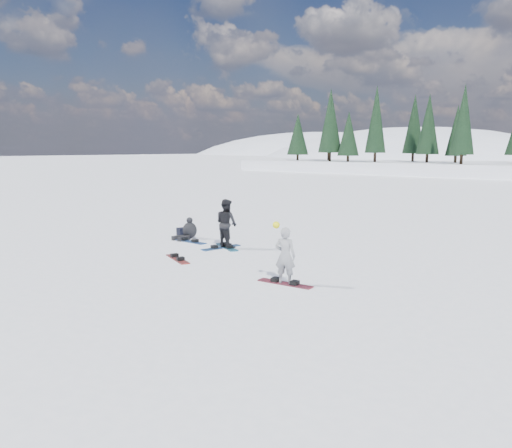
{
  "coord_description": "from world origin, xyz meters",
  "views": [
    {
      "loc": [
        8.07,
        -10.55,
        3.42
      ],
      "look_at": [
        -1.8,
        1.01,
        1.1
      ],
      "focal_mm": 35.0,
      "sensor_mm": 36.0,
      "label": 1
    }
  ],
  "objects_px": {
    "snowboarder_man": "(226,223)",
    "seated_rider": "(189,231)",
    "snowboard_loose_c": "(190,242)",
    "snowboard_loose_a": "(221,248)",
    "snowboard_loose_b": "(178,259)",
    "gear_bag": "(182,232)",
    "snowboarder_woman": "(285,255)"
  },
  "relations": [
    {
      "from": "snowboarder_man",
      "to": "seated_rider",
      "type": "bearing_deg",
      "value": -0.01
    },
    {
      "from": "snowboard_loose_c",
      "to": "snowboard_loose_a",
      "type": "bearing_deg",
      "value": -3.46
    },
    {
      "from": "snowboarder_man",
      "to": "seated_rider",
      "type": "relative_size",
      "value": 1.75
    },
    {
      "from": "snowboarder_man",
      "to": "snowboard_loose_a",
      "type": "distance_m",
      "value": 0.86
    },
    {
      "from": "snowboard_loose_c",
      "to": "snowboard_loose_b",
      "type": "distance_m",
      "value": 2.91
    },
    {
      "from": "snowboarder_man",
      "to": "snowboard_loose_b",
      "type": "xyz_separation_m",
      "value": [
        0.14,
        -2.35,
        -0.83
      ]
    },
    {
      "from": "snowboarder_man",
      "to": "seated_rider",
      "type": "height_order",
      "value": "snowboarder_man"
    },
    {
      "from": "seated_rider",
      "to": "snowboard_loose_c",
      "type": "xyz_separation_m",
      "value": [
        0.52,
        -0.44,
        -0.3
      ]
    },
    {
      "from": "snowboarder_man",
      "to": "snowboard_loose_c",
      "type": "distance_m",
      "value": 1.95
    },
    {
      "from": "seated_rider",
      "to": "snowboard_loose_a",
      "type": "xyz_separation_m",
      "value": [
        2.19,
        -0.49,
        -0.3
      ]
    },
    {
      "from": "gear_bag",
      "to": "snowboard_loose_b",
      "type": "relative_size",
      "value": 0.3
    },
    {
      "from": "snowboarder_man",
      "to": "snowboard_loose_c",
      "type": "height_order",
      "value": "snowboarder_man"
    },
    {
      "from": "snowboarder_woman",
      "to": "snowboard_loose_c",
      "type": "bearing_deg",
      "value": -38.91
    },
    {
      "from": "gear_bag",
      "to": "snowboard_loose_a",
      "type": "distance_m",
      "value": 2.99
    },
    {
      "from": "snowboard_loose_b",
      "to": "snowboard_loose_c",
      "type": "bearing_deg",
      "value": 152.26
    },
    {
      "from": "seated_rider",
      "to": "gear_bag",
      "type": "xyz_separation_m",
      "value": [
        -0.7,
        0.25,
        -0.17
      ]
    },
    {
      "from": "gear_bag",
      "to": "snowboard_loose_b",
      "type": "distance_m",
      "value": 4.26
    },
    {
      "from": "snowboarder_man",
      "to": "snowboard_loose_a",
      "type": "relative_size",
      "value": 1.13
    },
    {
      "from": "snowboarder_man",
      "to": "snowboard_loose_b",
      "type": "bearing_deg",
      "value": 100.95
    },
    {
      "from": "snowboarder_woman",
      "to": "seated_rider",
      "type": "bearing_deg",
      "value": -40.69
    },
    {
      "from": "snowboarder_woman",
      "to": "snowboarder_man",
      "type": "xyz_separation_m",
      "value": [
        -4.39,
        2.44,
        0.1
      ]
    },
    {
      "from": "snowboard_loose_a",
      "to": "snowboard_loose_c",
      "type": "xyz_separation_m",
      "value": [
        -1.67,
        0.05,
        0.0
      ]
    },
    {
      "from": "snowboard_loose_c",
      "to": "snowboard_loose_b",
      "type": "xyz_separation_m",
      "value": [
        1.9,
        -2.21,
        0.0
      ]
    },
    {
      "from": "snowboarder_man",
      "to": "snowboard_loose_b",
      "type": "distance_m",
      "value": 2.49
    },
    {
      "from": "seated_rider",
      "to": "snowboard_loose_b",
      "type": "height_order",
      "value": "seated_rider"
    },
    {
      "from": "snowboarder_man",
      "to": "gear_bag",
      "type": "height_order",
      "value": "snowboarder_man"
    },
    {
      "from": "snowboard_loose_b",
      "to": "gear_bag",
      "type": "bearing_deg",
      "value": 158.72
    },
    {
      "from": "snowboarder_woman",
      "to": "snowboard_loose_a",
      "type": "xyz_separation_m",
      "value": [
        -4.47,
        2.25,
        -0.73
      ]
    },
    {
      "from": "snowboarder_man",
      "to": "snowboard_loose_a",
      "type": "height_order",
      "value": "snowboarder_man"
    },
    {
      "from": "snowboarder_woman",
      "to": "snowboard_loose_b",
      "type": "distance_m",
      "value": 4.31
    },
    {
      "from": "snowboard_loose_a",
      "to": "snowboard_loose_b",
      "type": "bearing_deg",
      "value": -163.88
    },
    {
      "from": "seated_rider",
      "to": "gear_bag",
      "type": "relative_size",
      "value": 2.16
    }
  ]
}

